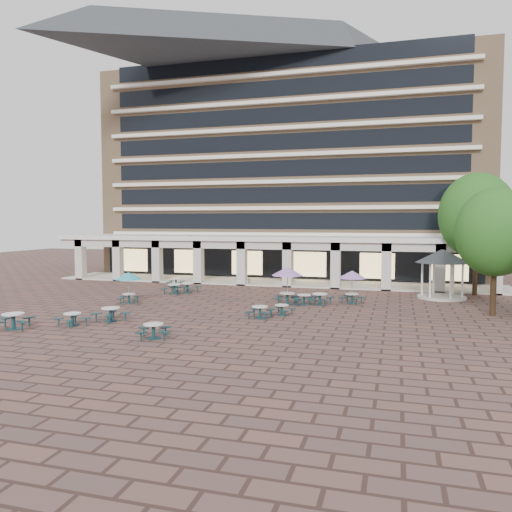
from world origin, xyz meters
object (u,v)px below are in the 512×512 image
object	(u,v)px
planter_left	(241,278)
planter_right	(283,280)
gazebo	(442,262)
picnic_table_0	(111,313)
picnic_table_1	(13,320)
picnic_table_2	(154,330)

from	to	relation	value
planter_left	planter_right	xyz separation A→B (m)	(3.97, 0.00, -0.03)
gazebo	planter_left	bearing A→B (deg)	167.49
picnic_table_0	planter_right	size ratio (longest dim) A/B	1.45
picnic_table_1	picnic_table_2	distance (m)	8.25
picnic_table_0	planter_right	xyz separation A→B (m)	(6.10, 18.22, 0.08)
planter_right	gazebo	bearing A→B (deg)	-16.14
planter_right	planter_left	bearing A→B (deg)	-180.00
picnic_table_1	picnic_table_2	bearing A→B (deg)	-23.62
gazebo	planter_left	world-z (taller)	gazebo
picnic_table_0	planter_left	distance (m)	18.35
picnic_table_0	gazebo	world-z (taller)	gazebo
picnic_table_0	planter_left	world-z (taller)	planter_left
gazebo	picnic_table_0	bearing A→B (deg)	-143.00
picnic_table_0	gazebo	distance (m)	24.11
gazebo	picnic_table_2	bearing A→B (deg)	-129.95
gazebo	planter_left	distance (m)	17.59
picnic_table_1	gazebo	distance (m)	29.16
picnic_table_1	planter_left	world-z (taller)	planter_left
picnic_table_0	planter_right	bearing A→B (deg)	95.04
picnic_table_0	planter_right	world-z (taller)	planter_right
gazebo	planter_right	size ratio (longest dim) A/B	2.63
picnic_table_0	picnic_table_1	distance (m)	5.08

